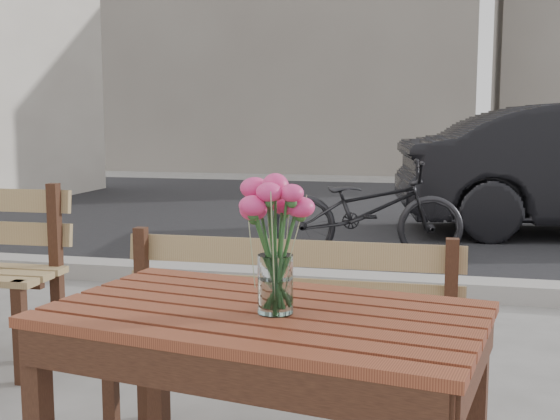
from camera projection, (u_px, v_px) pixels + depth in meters
name	position (u px, v px, depth m)	size (l,w,h in m)	color
street	(393.00, 237.00, 6.67)	(30.00, 8.12, 0.12)	black
backdrop_buildings	(436.00, 4.00, 15.16)	(15.50, 4.00, 8.00)	slate
main_table	(264.00, 351.00, 1.80)	(1.19, 0.81, 0.67)	#5F2919
main_bench	(285.00, 316.00, 2.47)	(1.25, 0.39, 0.77)	#9A7D4F
main_vase	(275.00, 227.00, 1.72)	(0.19, 0.19, 0.35)	white
bicycle	(366.00, 210.00, 5.75)	(0.55, 1.57, 0.82)	black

